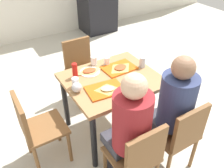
# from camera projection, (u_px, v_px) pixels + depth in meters

# --- Properties ---
(ground_plane) EXTENTS (10.00, 10.00, 0.02)m
(ground_plane) POSITION_uv_depth(u_px,v_px,m) (112.00, 129.00, 2.97)
(ground_plane) COLOR beige
(main_table) EXTENTS (0.97, 0.83, 0.75)m
(main_table) POSITION_uv_depth(u_px,v_px,m) (112.00, 87.00, 2.60)
(main_table) COLOR #9E7247
(main_table) RESTS_ON ground_plane
(chair_near_left) EXTENTS (0.40, 0.40, 0.85)m
(chair_near_left) POSITION_uv_depth(u_px,v_px,m) (137.00, 156.00, 2.02)
(chair_near_left) COLOR brown
(chair_near_left) RESTS_ON ground_plane
(chair_near_right) EXTENTS (0.40, 0.40, 0.85)m
(chair_near_right) POSITION_uv_depth(u_px,v_px,m) (179.00, 134.00, 2.22)
(chair_near_right) COLOR brown
(chair_near_right) RESTS_ON ground_plane
(chair_far_side) EXTENTS (0.40, 0.40, 0.85)m
(chair_far_side) POSITION_uv_depth(u_px,v_px,m) (81.00, 66.00, 3.23)
(chair_far_side) COLOR brown
(chair_far_side) RESTS_ON ground_plane
(chair_left_end) EXTENTS (0.40, 0.40, 0.85)m
(chair_left_end) POSITION_uv_depth(u_px,v_px,m) (35.00, 126.00, 2.30)
(chair_left_end) COLOR brown
(chair_left_end) RESTS_ON ground_plane
(person_in_red) EXTENTS (0.32, 0.42, 1.26)m
(person_in_red) POSITION_uv_depth(u_px,v_px,m) (129.00, 125.00, 1.97)
(person_in_red) COLOR #383842
(person_in_red) RESTS_ON ground_plane
(person_in_brown_jacket) EXTENTS (0.32, 0.42, 1.26)m
(person_in_brown_jacket) POSITION_uv_depth(u_px,v_px,m) (173.00, 105.00, 2.18)
(person_in_brown_jacket) COLOR #383842
(person_in_brown_jacket) RESTS_ON ground_plane
(tray_red_near) EXTENTS (0.39, 0.30, 0.02)m
(tray_red_near) POSITION_uv_depth(u_px,v_px,m) (105.00, 90.00, 2.35)
(tray_red_near) COLOR #D85914
(tray_red_near) RESTS_ON main_table
(tray_red_far) EXTENTS (0.37, 0.27, 0.02)m
(tray_red_far) POSITION_uv_depth(u_px,v_px,m) (119.00, 68.00, 2.69)
(tray_red_far) COLOR #D85914
(tray_red_far) RESTS_ON main_table
(paper_plate_center) EXTENTS (0.22, 0.22, 0.01)m
(paper_plate_center) POSITION_uv_depth(u_px,v_px,m) (90.00, 72.00, 2.63)
(paper_plate_center) COLOR white
(paper_plate_center) RESTS_ON main_table
(paper_plate_near_edge) EXTENTS (0.22, 0.22, 0.01)m
(paper_plate_near_edge) POSITION_uv_depth(u_px,v_px,m) (136.00, 84.00, 2.43)
(paper_plate_near_edge) COLOR white
(paper_plate_near_edge) RESTS_ON main_table
(pizza_slice_a) EXTENTS (0.23, 0.21, 0.02)m
(pizza_slice_a) POSITION_uv_depth(u_px,v_px,m) (108.00, 89.00, 2.33)
(pizza_slice_a) COLOR tan
(pizza_slice_a) RESTS_ON tray_red_near
(pizza_slice_b) EXTENTS (0.25, 0.22, 0.02)m
(pizza_slice_b) POSITION_uv_depth(u_px,v_px,m) (120.00, 68.00, 2.66)
(pizza_slice_b) COLOR tan
(pizza_slice_b) RESTS_ON tray_red_far
(pizza_slice_c) EXTENTS (0.22, 0.15, 0.02)m
(pizza_slice_c) POSITION_uv_depth(u_px,v_px,m) (89.00, 71.00, 2.62)
(pizza_slice_c) COLOR #DBAD60
(pizza_slice_c) RESTS_ON paper_plate_center
(plastic_cup_a) EXTENTS (0.07, 0.07, 0.10)m
(plastic_cup_a) POSITION_uv_depth(u_px,v_px,m) (94.00, 61.00, 2.74)
(plastic_cup_a) COLOR white
(plastic_cup_a) RESTS_ON main_table
(plastic_cup_b) EXTENTS (0.07, 0.07, 0.10)m
(plastic_cup_b) POSITION_uv_depth(u_px,v_px,m) (134.00, 91.00, 2.27)
(plastic_cup_b) COLOR white
(plastic_cup_b) RESTS_ON main_table
(plastic_cup_c) EXTENTS (0.07, 0.07, 0.10)m
(plastic_cup_c) POSITION_uv_depth(u_px,v_px,m) (75.00, 82.00, 2.38)
(plastic_cup_c) COLOR white
(plastic_cup_c) RESTS_ON main_table
(plastic_cup_d) EXTENTS (0.07, 0.07, 0.10)m
(plastic_cup_d) POSITION_uv_depth(u_px,v_px,m) (107.00, 61.00, 2.73)
(plastic_cup_d) COLOR white
(plastic_cup_d) RESTS_ON main_table
(soda_can) EXTENTS (0.07, 0.07, 0.12)m
(soda_can) POSITION_uv_depth(u_px,v_px,m) (142.00, 62.00, 2.69)
(soda_can) COLOR #B7BCC6
(soda_can) RESTS_ON main_table
(condiment_bottle) EXTENTS (0.06, 0.06, 0.16)m
(condiment_bottle) POSITION_uv_depth(u_px,v_px,m) (75.00, 70.00, 2.51)
(condiment_bottle) COLOR red
(condiment_bottle) RESTS_ON main_table
(foil_bundle) EXTENTS (0.10, 0.10, 0.10)m
(foil_bundle) POSITION_uv_depth(u_px,v_px,m) (77.00, 87.00, 2.31)
(foil_bundle) COLOR silver
(foil_bundle) RESTS_ON main_table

